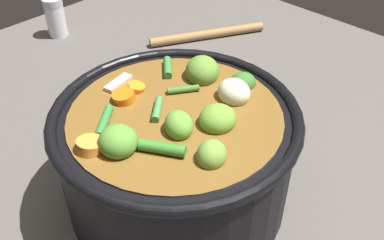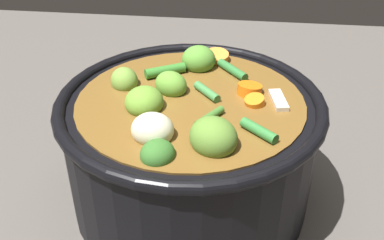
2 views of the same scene
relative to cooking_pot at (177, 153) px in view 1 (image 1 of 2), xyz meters
The scene contains 4 objects.
ground_plane 0.07m from the cooking_pot, 34.27° to the right, with size 1.10×1.10×0.00m, color #514C47.
cooking_pot is the anchor object (origin of this frame).
wooden_spoon 0.33m from the cooking_pot, 147.89° to the right, with size 0.21×0.22×0.02m.
salt_shaker 0.47m from the cooking_pot, 105.41° to the right, with size 0.04×0.04×0.07m.
Camera 1 is at (0.24, 0.26, 0.40)m, focal length 41.06 mm.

